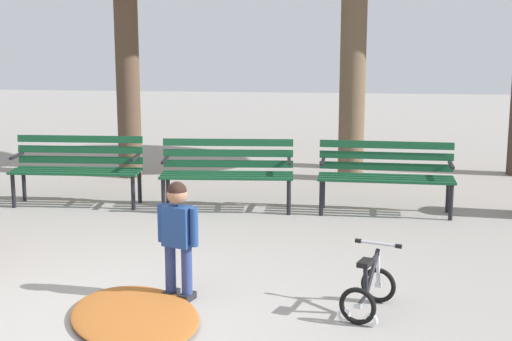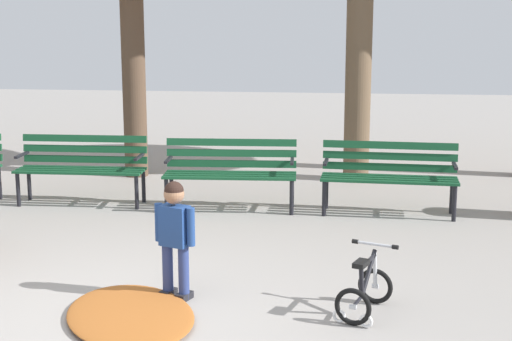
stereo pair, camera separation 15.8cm
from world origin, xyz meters
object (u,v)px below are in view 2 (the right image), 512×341
Objects in this scene: park_bench_left at (82,163)px; park_bench_right at (231,168)px; kids_bicycle at (364,290)px; child_standing at (175,231)px; park_bench_far_right at (389,172)px.

park_bench_left and park_bench_right have the same top height.
kids_bicycle is (3.47, -3.31, -0.31)m from park_bench_left.
child_standing reaches higher than kids_bicycle.
child_standing is at bearing -121.78° from park_bench_far_right.
kids_bicycle is at bearing -95.96° from park_bench_far_right.
park_bench_right is 2.58× the size of kids_bicycle.
park_bench_far_right is 3.62m from child_standing.
park_bench_left is 1.90m from park_bench_right.
child_standing is at bearing 173.85° from kids_bicycle.
park_bench_far_right is at bearing 0.41° from park_bench_right.
park_bench_far_right is 2.57× the size of kids_bicycle.
park_bench_right is 1.61× the size of child_standing.
child_standing is 1.60× the size of kids_bicycle.
park_bench_left is at bearing 121.20° from child_standing.
kids_bicycle is at bearing -6.15° from child_standing.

